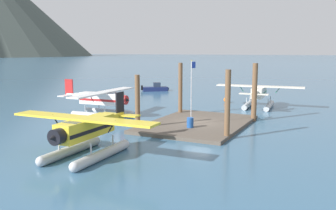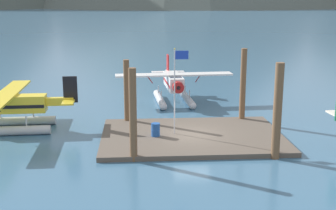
# 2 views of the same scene
# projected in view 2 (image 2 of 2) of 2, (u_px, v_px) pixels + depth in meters

# --- Properties ---
(ground_plane) EXTENTS (1200.00, 1200.00, 0.00)m
(ground_plane) POSITION_uv_depth(u_px,v_px,m) (192.00, 138.00, 30.23)
(ground_plane) COLOR #38607F
(dock_platform) EXTENTS (12.10, 8.38, 0.30)m
(dock_platform) POSITION_uv_depth(u_px,v_px,m) (192.00, 136.00, 30.20)
(dock_platform) COLOR brown
(dock_platform) RESTS_ON ground
(piling_near_left) EXTENTS (0.44, 0.44, 5.47)m
(piling_near_left) POSITION_uv_depth(u_px,v_px,m) (133.00, 115.00, 25.46)
(piling_near_left) COLOR brown
(piling_near_left) RESTS_ON ground
(piling_near_right) EXTENTS (0.51, 0.51, 5.70)m
(piling_near_right) POSITION_uv_depth(u_px,v_px,m) (277.00, 112.00, 25.84)
(piling_near_right) COLOR brown
(piling_near_right) RESTS_ON ground
(piling_far_left) EXTENTS (0.43, 0.43, 4.86)m
(piling_far_left) POSITION_uv_depth(u_px,v_px,m) (127.00, 92.00, 33.09)
(piling_far_left) COLOR brown
(piling_far_left) RESTS_ON ground
(piling_far_right) EXTENTS (0.44, 0.44, 5.63)m
(piling_far_right) POSITION_uv_depth(u_px,v_px,m) (243.00, 86.00, 33.49)
(piling_far_right) COLOR brown
(piling_far_right) RESTS_ON ground
(flagpole) EXTENTS (0.95, 0.10, 5.79)m
(flagpole) POSITION_uv_depth(u_px,v_px,m) (177.00, 81.00, 29.45)
(flagpole) COLOR silver
(flagpole) RESTS_ON dock_platform
(fuel_drum) EXTENTS (0.62, 0.62, 0.88)m
(fuel_drum) POSITION_uv_depth(u_px,v_px,m) (156.00, 130.00, 29.64)
(fuel_drum) COLOR #1E4C99
(fuel_drum) RESTS_ON dock_platform
(seaplane_white_bow_centre) EXTENTS (10.46, 7.98, 3.84)m
(seaplane_white_bow_centre) POSITION_uv_depth(u_px,v_px,m) (174.00, 85.00, 40.17)
(seaplane_white_bow_centre) COLOR #B7BABF
(seaplane_white_bow_centre) RESTS_ON ground
(seaplane_yellow_port_fwd) EXTENTS (7.98, 10.44, 3.84)m
(seaplane_yellow_port_fwd) POSITION_uv_depth(u_px,v_px,m) (11.00, 109.00, 31.75)
(seaplane_yellow_port_fwd) COLOR #B7BABF
(seaplane_yellow_port_fwd) RESTS_ON ground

